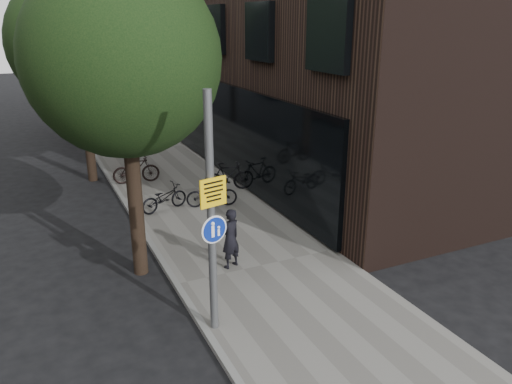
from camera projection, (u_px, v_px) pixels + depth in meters
ground at (322, 344)px, 9.97m from camera, size 120.00×120.00×0.00m
sidewalk at (184, 191)px, 18.60m from camera, size 4.50×60.00×0.12m
curb_edge at (123, 200)px, 17.69m from camera, size 0.15×60.00×0.13m
street_tree_near at (126, 67)px, 11.24m from camera, size 4.40×4.40×7.50m
street_tree_mid at (80, 48)px, 18.50m from camera, size 5.00×5.00×7.80m
street_tree_far at (59, 39)px, 26.19m from camera, size 5.00×5.00×7.80m
signpost at (211, 216)px, 9.51m from camera, size 0.56×0.16×4.87m
pedestrian at (230, 239)px, 12.56m from camera, size 0.67×0.56×1.58m
parked_bike_facade_near at (212, 194)px, 16.79m from camera, size 1.81×0.99×0.90m
parked_bike_facade_far at (228, 176)px, 18.36m from camera, size 1.84×0.87×1.07m
parked_bike_curb_near at (164, 198)px, 16.43m from camera, size 1.78×1.05×0.88m
parked_bike_curb_far at (136, 170)px, 19.17m from camera, size 1.82×0.71×1.06m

